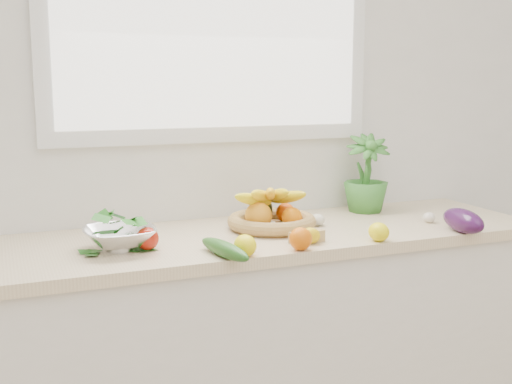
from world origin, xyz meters
name	(u,v)px	position (x,y,z in m)	size (l,w,h in m)	color
back_wall	(213,103)	(0.00, 2.25, 1.35)	(4.50, 0.02, 2.70)	white
counter_cabinet	(241,359)	(0.00, 1.95, 0.43)	(2.20, 0.58, 0.86)	silver
countertop	(241,239)	(0.00, 1.95, 0.88)	(2.24, 0.62, 0.04)	beige
orange_loose	(301,239)	(0.10, 1.67, 0.94)	(0.07, 0.07, 0.07)	#E26207
lemon_a	(379,232)	(0.39, 1.68, 0.93)	(0.06, 0.08, 0.06)	yellow
lemon_b	(245,245)	(-0.09, 1.67, 0.93)	(0.07, 0.09, 0.07)	yellow
lemon_c	(310,236)	(0.16, 1.73, 0.93)	(0.05, 0.07, 0.05)	gold
apple	(147,239)	(-0.35, 1.86, 0.94)	(0.07, 0.07, 0.07)	#AB1D0D
ginger	(307,237)	(0.16, 1.75, 0.92)	(0.12, 0.05, 0.04)	tan
garlic_a	(271,226)	(0.11, 1.94, 0.92)	(0.05, 0.05, 0.04)	white
garlic_b	(318,220)	(0.31, 1.96, 0.92)	(0.05, 0.05, 0.04)	beige
garlic_c	(429,218)	(0.73, 1.85, 0.92)	(0.05, 0.05, 0.04)	beige
eggplant	(463,221)	(0.74, 1.67, 0.94)	(0.08, 0.21, 0.09)	#32103B
cucumber	(224,249)	(-0.16, 1.68, 0.92)	(0.05, 0.27, 0.05)	#1D5519
radish	(249,247)	(-0.06, 1.71, 0.92)	(0.03, 0.03, 0.03)	#D91B4F
potted_herb	(366,174)	(0.62, 2.12, 1.06)	(0.18, 0.18, 0.33)	#387E2E
fruit_basket	(271,216)	(0.13, 1.98, 0.95)	(0.43, 0.43, 0.18)	tan
colander_with_spinach	(119,232)	(-0.44, 1.89, 0.96)	(0.23, 0.23, 0.12)	silver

